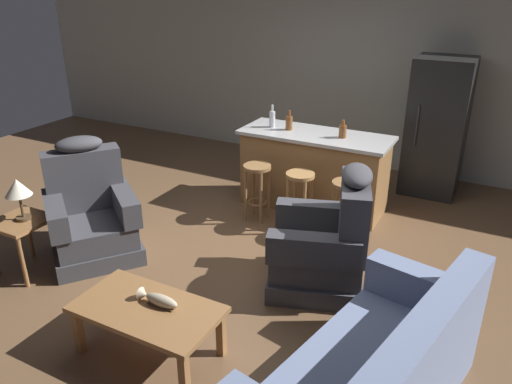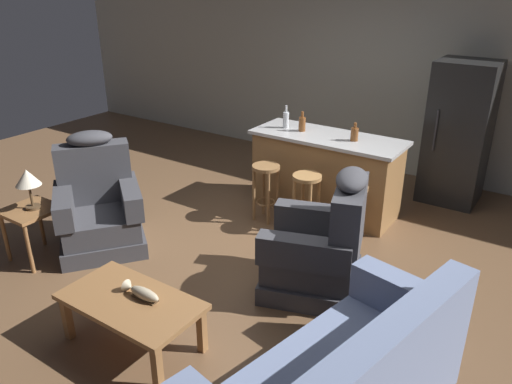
# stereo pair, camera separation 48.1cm
# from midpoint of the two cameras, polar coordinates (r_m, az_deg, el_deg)

# --- Properties ---
(ground_plane) EXTENTS (12.00, 12.00, 0.00)m
(ground_plane) POSITION_cam_midpoint_polar(r_m,az_deg,el_deg) (5.22, 3.57, -7.34)
(ground_plane) COLOR brown
(back_wall) EXTENTS (12.00, 0.05, 2.60)m
(back_wall) POSITION_cam_midpoint_polar(r_m,az_deg,el_deg) (7.48, 16.48, 12.07)
(back_wall) COLOR #B2B2A3
(back_wall) RESTS_ON ground_plane
(coffee_table) EXTENTS (1.10, 0.60, 0.42)m
(coffee_table) POSITION_cam_midpoint_polar(r_m,az_deg,el_deg) (3.95, -10.67, -12.74)
(coffee_table) COLOR olive
(coffee_table) RESTS_ON ground_plane
(fish_figurine) EXTENTS (0.34, 0.10, 0.10)m
(fish_figurine) POSITION_cam_midpoint_polar(r_m,az_deg,el_deg) (3.90, -9.49, -11.40)
(fish_figurine) COLOR #4C3823
(fish_figurine) RESTS_ON coffee_table
(recliner_near_lamp) EXTENTS (1.18, 1.18, 1.20)m
(recliner_near_lamp) POSITION_cam_midpoint_polar(r_m,az_deg,el_deg) (5.43, -15.13, -1.81)
(recliner_near_lamp) COLOR #3D3D42
(recliner_near_lamp) RESTS_ON ground_plane
(recliner_near_island) EXTENTS (1.06, 1.06, 1.20)m
(recliner_near_island) POSITION_cam_midpoint_polar(r_m,az_deg,el_deg) (4.56, 10.52, -6.48)
(recliner_near_island) COLOR #3D3D42
(recliner_near_island) RESTS_ON ground_plane
(end_table) EXTENTS (0.48, 0.48, 0.56)m
(end_table) POSITION_cam_midpoint_polar(r_m,az_deg,el_deg) (5.34, -21.96, -2.78)
(end_table) COLOR olive
(end_table) RESTS_ON ground_plane
(table_lamp) EXTENTS (0.24, 0.24, 0.41)m
(table_lamp) POSITION_cam_midpoint_polar(r_m,az_deg,el_deg) (5.17, -22.28, 1.28)
(table_lamp) COLOR #4C3823
(table_lamp) RESTS_ON end_table
(kitchen_island) EXTENTS (1.80, 0.70, 0.95)m
(kitchen_island) POSITION_cam_midpoint_polar(r_m,az_deg,el_deg) (6.10, 10.20, 2.08)
(kitchen_island) COLOR olive
(kitchen_island) RESTS_ON ground_plane
(bar_stool_left) EXTENTS (0.32, 0.32, 0.68)m
(bar_stool_left) POSITION_cam_midpoint_polar(r_m,az_deg,el_deg) (5.76, 3.52, 1.06)
(bar_stool_left) COLOR olive
(bar_stool_left) RESTS_ON ground_plane
(bar_stool_middle) EXTENTS (0.32, 0.32, 0.68)m
(bar_stool_middle) POSITION_cam_midpoint_polar(r_m,az_deg,el_deg) (5.53, 8.27, -0.14)
(bar_stool_middle) COLOR #A87A47
(bar_stool_middle) RESTS_ON ground_plane
(bar_stool_right) EXTENTS (0.32, 0.32, 0.68)m
(bar_stool_right) POSITION_cam_midpoint_polar(r_m,az_deg,el_deg) (5.35, 13.40, -1.43)
(bar_stool_right) COLOR olive
(bar_stool_right) RESTS_ON ground_plane
(refrigerator) EXTENTS (0.70, 0.69, 1.76)m
(refrigerator) POSITION_cam_midpoint_polar(r_m,az_deg,el_deg) (6.75, 24.07, 6.12)
(refrigerator) COLOR black
(refrigerator) RESTS_ON ground_plane
(bottle_tall_green) EXTENTS (0.08, 0.08, 0.24)m
(bottle_tall_green) POSITION_cam_midpoint_polar(r_m,az_deg,el_deg) (6.05, 7.58, 7.71)
(bottle_tall_green) COLOR brown
(bottle_tall_green) RESTS_ON kitchen_island
(bottle_short_amber) EXTENTS (0.09, 0.09, 0.21)m
(bottle_short_amber) POSITION_cam_midpoint_polar(r_m,az_deg,el_deg) (5.80, 13.56, 6.43)
(bottle_short_amber) COLOR brown
(bottle_short_amber) RESTS_ON kitchen_island
(bottle_wine_dark) EXTENTS (0.07, 0.07, 0.28)m
(bottle_wine_dark) POSITION_cam_midpoint_polar(r_m,az_deg,el_deg) (6.16, 5.70, 8.23)
(bottle_wine_dark) COLOR silver
(bottle_wine_dark) RESTS_ON kitchen_island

